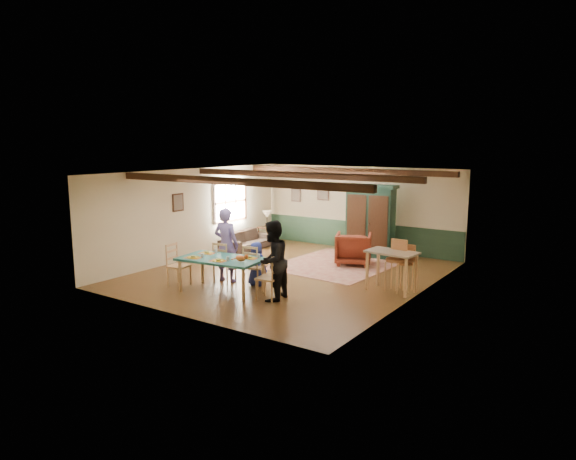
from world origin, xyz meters
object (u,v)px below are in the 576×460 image
Objects in this scene: person_man at (226,245)px; bar_stool_right at (405,268)px; end_table at (267,236)px; dining_chair_end_left at (179,265)px; bar_stool_left at (395,266)px; dining_chair_far_right at (255,266)px; table_lamp at (267,219)px; sofa at (247,240)px; counter_table at (391,271)px; dining_chair_far_left at (225,262)px; armchair at (353,249)px; cat at (240,258)px; dining_chair_end_right at (268,277)px; person_woman at (272,261)px; dining_table at (222,275)px; armoire at (370,221)px; person_child at (256,264)px.

bar_stool_right is at bearing -164.39° from person_man.
bar_stool_right is at bearing -24.16° from end_table.
bar_stool_left is at bearing -68.63° from dining_chair_end_left.
table_lamp is (-2.88, 4.39, 0.37)m from dining_chair_far_right.
end_table is (-2.01, 4.42, -0.63)m from person_man.
sofa is 6.13m from counter_table.
dining_chair_far_left is 1.00× the size of dining_chair_end_left.
dining_chair_far_right reaches higher than armchair.
table_lamp is at bearing 113.63° from cat.
dining_chair_end_right is 2.93m from counter_table.
person_woman is at bearing -128.17° from bar_stool_left.
dining_table is 1.25m from dining_chair_end_right.
dining_chair_far_right is 5.25m from end_table.
armoire is 3.98× the size of table_lamp.
bar_stool_right is (6.04, -2.71, -0.34)m from table_lamp.
dining_chair_end_right reaches higher than armchair.
end_table is 0.50× the size of bar_stool_left.
armoire is (2.43, 5.62, 0.59)m from dining_chair_end_left.
person_man is 0.95m from person_child.
bar_stool_right is (4.03, 1.71, -0.39)m from person_man.
sofa is (-3.83, 4.00, -0.21)m from dining_chair_end_right.
armoire reaches higher than cat.
cat is at bearing 136.55° from person_man.
table_lamp is (-3.75, -0.24, -0.22)m from armoire.
dining_table is 4.91m from sofa.
counter_table is at bearing -26.79° from end_table.
bar_stool_right is at bearing 35.76° from dining_table.
cat is 0.36× the size of bar_stool_right.
table_lamp is at bearing -72.90° from person_man.
bar_stool_left is (3.31, 2.33, 0.20)m from dining_table.
cat is 0.34× the size of counter_table.
person_child reaches higher than end_table.
dining_table is 1.04× the size of person_man.
table_lamp reaches higher than counter_table.
armoire reaches higher than sofa.
sofa is (-2.59, 4.16, -0.11)m from dining_table.
person_woman is at bearing 136.74° from person_child.
person_child reaches higher than sofa.
dining_chair_end_right is 5.34m from armoire.
dining_chair_far_right is 2.64× the size of cat.
dining_chair_far_left is 4.09m from counter_table.
person_child is 0.53× the size of sofa.
bar_stool_left is (5.86, -2.89, 0.31)m from end_table.
bar_stool_left is at bearing 130.29° from person_woman.
bar_stool_left is at bearing -160.59° from dining_chair_far_right.
dining_chair_far_left is (-0.53, 0.72, 0.11)m from dining_table.
table_lamp is (-2.87, 4.30, 0.34)m from person_child.
armchair is (1.79, 3.51, -0.06)m from dining_chair_far_left.
armoire reaches higher than person_woman.
end_table is 1.09× the size of table_lamp.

